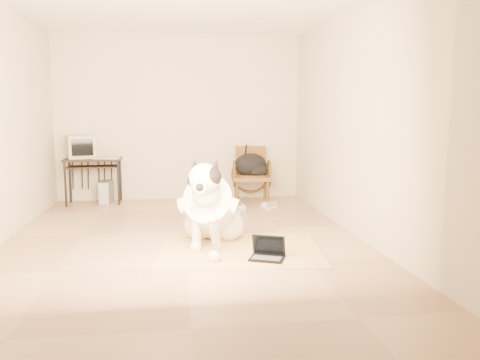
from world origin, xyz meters
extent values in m
plane|color=tan|center=(0.00, 0.00, 0.00)|extent=(4.50, 4.50, 0.00)
plane|color=white|center=(0.00, 0.00, 2.70)|extent=(4.50, 4.50, 0.00)
plane|color=beige|center=(0.00, 2.25, 1.35)|extent=(4.50, 0.00, 4.50)
plane|color=beige|center=(0.00, -2.25, 1.35)|extent=(4.50, 0.00, 4.50)
plane|color=beige|center=(-2.00, 0.00, 1.35)|extent=(0.00, 4.50, 4.50)
plane|color=beige|center=(2.00, 0.00, 1.35)|extent=(0.00, 4.50, 4.50)
cube|color=orange|center=(0.52, -1.41, 0.01)|extent=(1.68, 0.43, 0.02)
cube|color=#316B3E|center=(0.55, -1.16, 0.01)|extent=(1.68, 0.43, 0.02)
cube|color=#6C3C83|center=(0.57, -0.90, 0.01)|extent=(1.68, 0.43, 0.02)
cube|color=#F7ED3F|center=(0.60, -0.65, 0.01)|extent=(1.68, 0.43, 0.02)
cube|color=#B7AC8E|center=(0.63, -0.40, 0.01)|extent=(1.68, 0.43, 0.02)
sphere|color=silver|center=(0.18, -0.42, 0.17)|extent=(0.34, 0.34, 0.34)
sphere|color=silver|center=(0.50, -0.50, 0.17)|extent=(0.34, 0.34, 0.34)
ellipsoid|color=silver|center=(0.33, -0.48, 0.20)|extent=(0.42, 0.39, 0.35)
ellipsoid|color=silver|center=(0.28, -0.68, 0.43)|extent=(0.61, 0.87, 0.75)
cylinder|color=white|center=(0.29, -0.66, 0.43)|extent=(0.66, 0.77, 0.68)
sphere|color=silver|center=(0.23, -0.89, 0.60)|extent=(0.29, 0.29, 0.29)
sphere|color=silver|center=(0.20, -1.00, 0.78)|extent=(0.32, 0.32, 0.32)
ellipsoid|color=black|center=(0.25, -1.01, 0.80)|extent=(0.25, 0.28, 0.23)
cylinder|color=silver|center=(0.16, -1.13, 0.73)|extent=(0.17, 0.19, 0.13)
sphere|color=black|center=(0.14, -1.22, 0.73)|extent=(0.08, 0.08, 0.08)
cone|color=black|center=(0.12, -0.90, 0.90)|extent=(0.16, 0.19, 0.20)
cone|color=black|center=(0.32, -0.96, 0.90)|extent=(0.16, 0.17, 0.20)
torus|color=silver|center=(0.22, -0.91, 0.65)|extent=(0.31, 0.21, 0.25)
cylinder|color=silver|center=(0.12, -0.87, 0.25)|extent=(0.13, 0.16, 0.48)
cylinder|color=silver|center=(0.29, -1.06, 0.23)|extent=(0.20, 0.44, 0.48)
sphere|color=silver|center=(0.11, -0.90, 0.05)|extent=(0.12, 0.12, 0.12)
sphere|color=silver|center=(0.27, -1.28, 0.06)|extent=(0.13, 0.13, 0.13)
cone|color=black|center=(0.39, -0.18, 0.05)|extent=(0.12, 0.48, 0.12)
cube|color=black|center=(0.78, -1.30, 0.03)|extent=(0.39, 0.34, 0.02)
cube|color=#535456|center=(0.77, -1.31, 0.04)|extent=(0.31, 0.23, 0.00)
cube|color=black|center=(0.81, -1.23, 0.14)|extent=(0.33, 0.20, 0.21)
cube|color=black|center=(0.81, -1.23, 0.14)|extent=(0.29, 0.17, 0.19)
cube|color=black|center=(-1.37, 1.98, 0.71)|extent=(0.88, 0.51, 0.03)
cube|color=black|center=(-1.37, 1.93, 0.60)|extent=(0.78, 0.41, 0.02)
cylinder|color=black|center=(-1.75, 1.76, 0.35)|extent=(0.03, 0.03, 0.69)
cylinder|color=black|center=(-1.77, 2.17, 0.35)|extent=(0.03, 0.03, 0.69)
cylinder|color=black|center=(-0.96, 1.79, 0.35)|extent=(0.03, 0.03, 0.69)
cylinder|color=black|center=(-0.98, 2.20, 0.35)|extent=(0.03, 0.03, 0.69)
cube|color=tan|center=(-1.55, 2.05, 0.90)|extent=(0.50, 0.48, 0.36)
cube|color=black|center=(-1.50, 1.87, 0.90)|extent=(0.31, 0.10, 0.26)
cube|color=tan|center=(-1.15, 1.85, 0.73)|extent=(0.42, 0.24, 0.03)
cube|color=#535456|center=(-1.18, 1.99, 0.18)|extent=(0.19, 0.39, 0.36)
cube|color=#A3A3A7|center=(-1.20, 1.80, 0.18)|extent=(0.15, 0.03, 0.34)
cube|color=brown|center=(1.14, 1.80, 0.39)|extent=(0.63, 0.62, 0.06)
cylinder|color=#3C2710|center=(1.14, 1.80, 0.43)|extent=(0.54, 0.54, 0.04)
cube|color=brown|center=(1.16, 2.06, 0.66)|extent=(0.51, 0.09, 0.44)
cylinder|color=#3C2710|center=(0.87, 1.58, 0.18)|extent=(0.04, 0.04, 0.36)
cylinder|color=#3C2710|center=(0.92, 2.06, 0.18)|extent=(0.04, 0.04, 0.36)
cylinder|color=#3C2710|center=(1.35, 1.53, 0.18)|extent=(0.04, 0.04, 0.36)
cylinder|color=#3C2710|center=(1.40, 2.02, 0.18)|extent=(0.04, 0.04, 0.36)
ellipsoid|color=black|center=(1.12, 1.79, 0.60)|extent=(0.52, 0.43, 0.39)
ellipsoid|color=black|center=(1.22, 1.69, 0.52)|extent=(0.33, 0.27, 0.22)
cube|color=white|center=(0.85, 1.06, 0.01)|extent=(0.15, 0.30, 0.03)
cube|color=gray|center=(0.85, 1.06, 0.05)|extent=(0.14, 0.29, 0.09)
cube|color=maroon|center=(0.85, 1.06, 0.09)|extent=(0.07, 0.15, 0.02)
cube|color=white|center=(1.31, 1.21, 0.01)|extent=(0.28, 0.27, 0.03)
cube|color=gray|center=(1.31, 1.21, 0.05)|extent=(0.27, 0.26, 0.09)
cube|color=maroon|center=(1.31, 1.21, 0.09)|extent=(0.13, 0.13, 0.02)
camera|label=1|loc=(-0.08, -5.59, 1.42)|focal=35.00mm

